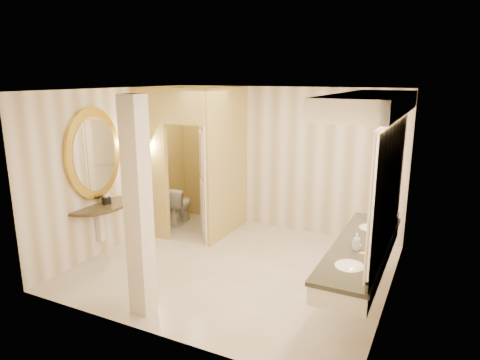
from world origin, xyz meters
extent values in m
plane|color=silver|center=(0.00, 0.00, 0.00)|extent=(4.50, 4.50, 0.00)
plane|color=white|center=(0.00, 0.00, 2.70)|extent=(4.50, 4.50, 0.00)
cube|color=white|center=(0.00, 2.00, 1.35)|extent=(4.50, 0.02, 2.70)
cube|color=white|center=(0.00, -2.00, 1.35)|extent=(4.50, 0.02, 2.70)
cube|color=white|center=(-2.25, 0.00, 1.35)|extent=(0.02, 4.00, 2.70)
cube|color=white|center=(2.25, 0.00, 1.35)|extent=(0.02, 4.00, 2.70)
cube|color=tan|center=(-0.80, 1.25, 1.35)|extent=(0.10, 1.50, 2.70)
cube|color=tan|center=(-1.93, 0.50, 1.35)|extent=(0.65, 0.10, 2.70)
cube|color=tan|center=(-1.20, 0.50, 2.40)|extent=(0.80, 0.10, 0.60)
cube|color=white|center=(-1.04, 0.82, 1.05)|extent=(0.52, 0.67, 2.10)
cylinder|color=#B37D39|center=(-1.93, 0.43, 1.55)|extent=(0.03, 0.03, 0.30)
cone|color=white|center=(-1.93, 0.43, 1.75)|extent=(0.14, 0.14, 0.14)
cube|color=white|center=(1.95, -0.40, 0.73)|extent=(0.60, 2.46, 0.24)
cube|color=black|center=(1.95, -0.40, 0.85)|extent=(0.64, 2.50, 0.05)
cube|color=black|center=(2.23, -0.40, 0.92)|extent=(0.03, 2.46, 0.10)
ellipsoid|color=white|center=(1.95, -1.07, 0.83)|extent=(0.40, 0.44, 0.15)
cylinder|color=#B37D39|center=(2.15, -1.07, 0.96)|extent=(0.03, 0.03, 0.22)
ellipsoid|color=white|center=(1.95, 0.27, 0.83)|extent=(0.40, 0.44, 0.15)
cylinder|color=#B37D39|center=(2.15, 0.27, 0.96)|extent=(0.03, 0.03, 0.22)
cube|color=white|center=(2.23, -0.40, 1.70)|extent=(0.03, 2.46, 1.40)
cube|color=white|center=(1.95, -0.40, 2.59)|extent=(0.75, 2.66, 0.22)
cylinder|color=black|center=(-2.23, -0.57, 0.85)|extent=(1.13, 1.13, 0.05)
cube|color=white|center=(-2.19, -0.57, 0.55)|extent=(0.10, 0.10, 0.60)
cylinder|color=gold|center=(-2.21, -0.57, 1.70)|extent=(0.07, 1.13, 1.13)
cylinder|color=white|center=(-2.17, -0.57, 1.70)|extent=(0.02, 0.90, 0.90)
cube|color=white|center=(-0.45, -1.65, 1.35)|extent=(0.25, 0.25, 2.70)
cube|color=black|center=(-2.09, -0.49, 0.93)|extent=(0.15, 0.15, 0.11)
imported|color=white|center=(-1.95, 1.33, 0.38)|extent=(0.55, 0.81, 0.76)
imported|color=beige|center=(1.90, -0.53, 0.94)|extent=(0.07, 0.07, 0.12)
imported|color=silver|center=(1.93, -0.59, 0.94)|extent=(0.11, 0.11, 0.13)
imported|color=#C6B28C|center=(1.93, -0.62, 0.98)|extent=(0.11, 0.11, 0.22)
camera|label=1|loc=(2.79, -5.47, 2.90)|focal=32.00mm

